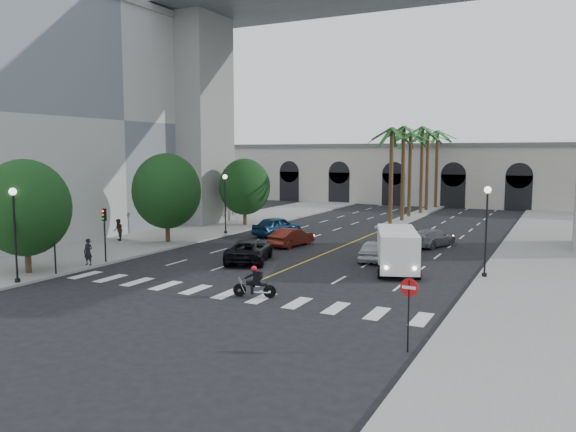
% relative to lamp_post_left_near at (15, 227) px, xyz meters
% --- Properties ---
extents(ground, '(140.00, 140.00, 0.00)m').
position_rel_lamp_post_left_near_xyz_m(ground, '(11.40, 5.00, -3.22)').
color(ground, black).
rests_on(ground, ground).
extents(sidewalk_left, '(8.00, 100.00, 0.15)m').
position_rel_lamp_post_left_near_xyz_m(sidewalk_left, '(-3.60, 20.00, -3.15)').
color(sidewalk_left, gray).
rests_on(sidewalk_left, ground).
extents(sidewalk_right, '(8.00, 100.00, 0.15)m').
position_rel_lamp_post_left_near_xyz_m(sidewalk_right, '(26.40, 20.00, -3.15)').
color(sidewalk_right, gray).
rests_on(sidewalk_right, ground).
extents(median, '(2.00, 24.00, 0.20)m').
position_rel_lamp_post_left_near_xyz_m(median, '(11.40, 43.00, -3.12)').
color(median, gray).
rests_on(median, ground).
extents(building_left, '(16.50, 32.50, 20.60)m').
position_rel_lamp_post_left_near_xyz_m(building_left, '(-15.60, 17.00, 7.09)').
color(building_left, '#B9B9B5').
rests_on(building_left, ground).
extents(pier_building, '(71.00, 10.50, 8.50)m').
position_rel_lamp_post_left_near_xyz_m(pier_building, '(11.40, 60.00, 1.04)').
color(pier_building, beige).
rests_on(pier_building, ground).
extents(bridge, '(75.00, 13.00, 26.00)m').
position_rel_lamp_post_left_near_xyz_m(bridge, '(14.82, 27.00, 15.29)').
color(bridge, gray).
rests_on(bridge, ground).
extents(palm_a, '(3.20, 3.20, 10.30)m').
position_rel_lamp_post_left_near_xyz_m(palm_a, '(11.40, 33.00, 5.88)').
color(palm_a, '#47331E').
rests_on(palm_a, ground).
extents(palm_b, '(3.20, 3.20, 10.60)m').
position_rel_lamp_post_left_near_xyz_m(palm_b, '(11.50, 37.00, 6.15)').
color(palm_b, '#47331E').
rests_on(palm_b, ground).
extents(palm_c, '(3.20, 3.20, 10.10)m').
position_rel_lamp_post_left_near_xyz_m(palm_c, '(11.20, 41.00, 5.69)').
color(palm_c, '#47331E').
rests_on(palm_c, ground).
extents(palm_d, '(3.20, 3.20, 10.90)m').
position_rel_lamp_post_left_near_xyz_m(palm_d, '(11.55, 45.00, 6.43)').
color(palm_d, '#47331E').
rests_on(palm_d, ground).
extents(palm_e, '(3.20, 3.20, 10.40)m').
position_rel_lamp_post_left_near_xyz_m(palm_e, '(11.30, 49.00, 5.97)').
color(palm_e, '#47331E').
rests_on(palm_e, ground).
extents(palm_f, '(3.20, 3.20, 10.70)m').
position_rel_lamp_post_left_near_xyz_m(palm_f, '(11.60, 53.00, 6.24)').
color(palm_f, '#47331E').
rests_on(palm_f, ground).
extents(street_tree_near, '(5.20, 5.20, 6.89)m').
position_rel_lamp_post_left_near_xyz_m(street_tree_near, '(-1.60, 2.00, 0.80)').
color(street_tree_near, '#382616').
rests_on(street_tree_near, ground).
extents(street_tree_mid, '(5.44, 5.44, 7.21)m').
position_rel_lamp_post_left_near_xyz_m(street_tree_mid, '(-1.60, 15.00, 0.99)').
color(street_tree_mid, '#382616').
rests_on(street_tree_mid, ground).
extents(street_tree_far, '(5.04, 5.04, 6.68)m').
position_rel_lamp_post_left_near_xyz_m(street_tree_far, '(-1.60, 27.00, 0.68)').
color(street_tree_far, '#382616').
rests_on(street_tree_far, ground).
extents(lamp_post_left_near, '(0.40, 0.40, 5.35)m').
position_rel_lamp_post_left_near_xyz_m(lamp_post_left_near, '(0.00, 0.00, 0.00)').
color(lamp_post_left_near, black).
rests_on(lamp_post_left_near, ground).
extents(lamp_post_left_far, '(0.40, 0.40, 5.35)m').
position_rel_lamp_post_left_near_xyz_m(lamp_post_left_far, '(0.00, 21.00, 0.00)').
color(lamp_post_left_far, black).
rests_on(lamp_post_left_far, ground).
extents(lamp_post_right, '(0.40, 0.40, 5.35)m').
position_rel_lamp_post_left_near_xyz_m(lamp_post_right, '(22.80, 13.00, 0.00)').
color(lamp_post_right, black).
rests_on(lamp_post_right, ground).
extents(traffic_signal_near, '(0.25, 0.18, 3.65)m').
position_rel_lamp_post_left_near_xyz_m(traffic_signal_near, '(0.10, 2.50, -0.71)').
color(traffic_signal_near, black).
rests_on(traffic_signal_near, ground).
extents(traffic_signal_far, '(0.25, 0.18, 3.65)m').
position_rel_lamp_post_left_near_xyz_m(traffic_signal_far, '(0.10, 6.50, -0.71)').
color(traffic_signal_far, black).
rests_on(traffic_signal_far, ground).
extents(motorcycle_rider, '(2.18, 0.77, 1.61)m').
position_rel_lamp_post_left_near_xyz_m(motorcycle_rider, '(13.06, 3.55, -2.49)').
color(motorcycle_rider, black).
rests_on(motorcycle_rider, ground).
extents(car_a, '(2.25, 4.30, 1.40)m').
position_rel_lamp_post_left_near_xyz_m(car_a, '(15.33, 15.50, -2.52)').
color(car_a, '#B1B2B6').
rests_on(car_a, ground).
extents(car_b, '(2.16, 4.49, 1.42)m').
position_rel_lamp_post_left_near_xyz_m(car_b, '(7.84, 18.27, -2.51)').
color(car_b, '#521910').
rests_on(car_b, ground).
extents(car_c, '(4.18, 5.99, 1.52)m').
position_rel_lamp_post_left_near_xyz_m(car_c, '(8.06, 11.42, -2.46)').
color(car_c, black).
rests_on(car_c, ground).
extents(car_d, '(3.40, 5.20, 1.40)m').
position_rel_lamp_post_left_near_xyz_m(car_d, '(17.62, 22.98, -2.52)').
color(car_d, slate).
rests_on(car_d, ground).
extents(car_e, '(3.05, 5.31, 1.70)m').
position_rel_lamp_post_left_near_xyz_m(car_e, '(4.29, 22.60, -2.37)').
color(car_e, '#102C4B').
rests_on(car_e, ground).
extents(cargo_van, '(4.07, 6.40, 2.56)m').
position_rel_lamp_post_left_near_xyz_m(cargo_van, '(17.72, 12.76, -1.80)').
color(cargo_van, white).
rests_on(cargo_van, ground).
extents(pedestrian_a, '(0.67, 0.48, 1.70)m').
position_rel_lamp_post_left_near_xyz_m(pedestrian_a, '(-0.10, 5.22, -2.22)').
color(pedestrian_a, black).
rests_on(pedestrian_a, sidewalk_left).
extents(pedestrian_b, '(1.10, 1.07, 1.78)m').
position_rel_lamp_post_left_near_xyz_m(pedestrian_b, '(-5.47, 13.59, -2.18)').
color(pedestrian_b, black).
rests_on(pedestrian_b, sidewalk_left).
extents(do_not_enter_sign, '(0.67, 0.07, 2.75)m').
position_rel_lamp_post_left_near_xyz_m(do_not_enter_sign, '(21.90, -0.75, -1.23)').
color(do_not_enter_sign, black).
rests_on(do_not_enter_sign, ground).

